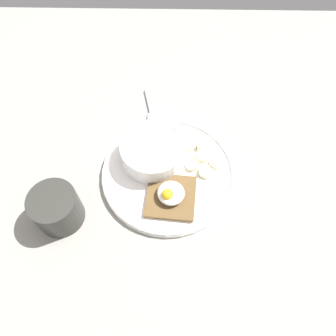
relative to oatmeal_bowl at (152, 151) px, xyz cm
name	(u,v)px	position (x,y,z in cm)	size (l,w,h in cm)	color
ground_plane	(168,177)	(-3.53, 3.70, -4.81)	(120.00, 120.00, 2.00)	gray
plate	(168,173)	(-3.53, 3.70, -3.02)	(29.38, 29.38, 1.60)	white
oatmeal_bowl	(152,151)	(0.00, 0.00, 0.00)	(14.06, 14.06, 5.38)	white
toast_slice	(171,197)	(-4.25, 9.83, -2.21)	(11.09, 11.09, 1.07)	brown
poached_egg	(170,193)	(-4.10, 9.96, -0.41)	(5.66, 5.62, 3.26)	white
banana_slice_front	(202,156)	(-11.22, -0.26, -2.12)	(3.67, 3.74, 1.52)	#F2E4BF
banana_slice_left	(203,146)	(-11.48, -3.13, -2.11)	(4.19, 4.16, 1.51)	beige
banana_slice_back	(192,165)	(-8.76, 2.14, -2.17)	(3.95, 3.95, 1.46)	beige
banana_slice_right	(205,172)	(-11.76, 3.70, -2.21)	(4.45, 4.42, 1.50)	#ECECB1
banana_slice_inner	(215,164)	(-13.93, 1.60, -2.13)	(3.64, 3.62, 1.44)	beige
banana_slice_outer	(190,145)	(-8.54, -3.50, -2.37)	(4.32, 4.32, 0.96)	beige
coffee_mug	(57,208)	(18.30, 14.01, 0.41)	(9.51, 9.51, 8.23)	#2E2F2A
spoon	(150,111)	(1.19, -14.45, -3.41)	(3.98, 11.18, 0.80)	silver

